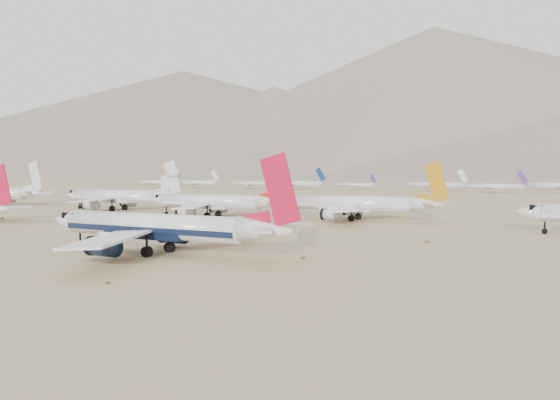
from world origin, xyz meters
The scene contains 7 objects.
ground centered at (0.00, 0.00, 0.00)m, with size 7000.00×7000.00×0.00m, color #8F7453.
main_airliner centered at (1.46, -5.81, 4.68)m, with size 48.19×47.07×17.01m.
row2_gold_tail centered at (9.64, 70.77, 4.75)m, with size 47.71×46.66×16.99m.
row2_orange_tail centered at (-32.61, 60.71, 4.71)m, with size 47.09×46.06×16.80m.
row2_white_trijet centered at (-79.27, 70.19, 5.23)m, with size 51.02×49.86×18.08m.
distant_storage_row centered at (2.43, 312.36, 4.44)m, with size 569.94×56.73×15.85m.
desert_scrub centered at (2.26, -29.21, 0.29)m, with size 261.14×121.67×0.63m.
Camera 1 is at (61.06, -78.34, 14.14)m, focal length 35.00 mm.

